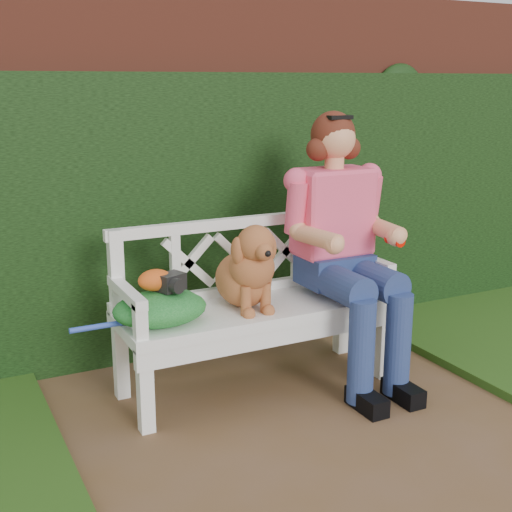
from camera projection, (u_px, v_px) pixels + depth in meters
name	position (u px, v px, depth m)	size (l,w,h in m)	color
ground	(357.00, 471.00, 2.98)	(60.00, 60.00, 0.00)	brown
brick_wall	(191.00, 170.00, 4.35)	(10.00, 0.30, 2.20)	brown
ivy_hedge	(205.00, 214.00, 4.22)	(10.00, 0.18, 1.70)	#204618
garden_bench	(256.00, 346.00, 3.75)	(1.58, 0.60, 0.48)	white
seated_woman	(337.00, 246.00, 3.82)	(0.64, 0.85, 1.51)	#CB4F6B
dog	(246.00, 264.00, 3.59)	(0.32, 0.43, 0.47)	brown
tennis_racket	(148.00, 319.00, 3.43)	(0.61, 0.25, 0.03)	white
green_bag	(160.00, 308.00, 3.39)	(0.47, 0.37, 0.16)	#1D751D
camera_item	(171.00, 282.00, 3.39)	(0.13, 0.10, 0.09)	black
baseball_glove	(155.00, 280.00, 3.38)	(0.17, 0.13, 0.11)	#D65217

